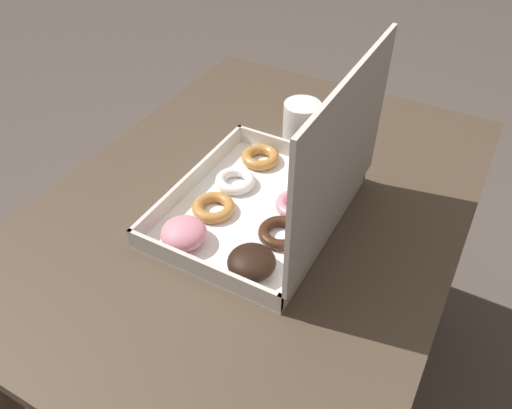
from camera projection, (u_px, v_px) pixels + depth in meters
name	position (u px, v px, depth m)	size (l,w,h in m)	color
ground_plane	(258.00, 381.00, 1.46)	(8.00, 8.00, 0.00)	#564C44
dining_table	(259.00, 236.00, 1.06)	(1.05, 0.77, 0.71)	#4C3D2D
donut_box	(275.00, 196.00, 0.90)	(0.39, 0.31, 0.33)	white
coffee_mug	(302.00, 120.00, 1.12)	(0.08, 0.08, 0.09)	white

